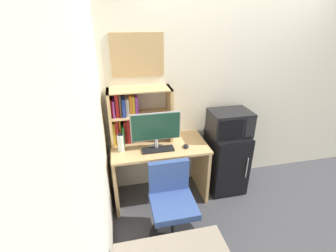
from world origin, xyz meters
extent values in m
cube|color=silver|center=(0.40, 0.02, 1.30)|extent=(6.40, 0.04, 2.60)
cube|color=silver|center=(-1.62, -1.60, 1.30)|extent=(0.04, 4.40, 2.60)
cube|color=tan|center=(-0.99, -0.30, 0.75)|extent=(1.13, 0.61, 0.03)
cube|color=tan|center=(-1.53, -0.30, 0.37)|extent=(0.04, 0.55, 0.74)
cube|color=tan|center=(-0.44, -0.30, 0.37)|extent=(0.04, 0.55, 0.74)
cube|color=tan|center=(-1.52, -0.14, 1.09)|extent=(0.03, 0.28, 0.65)
cube|color=tan|center=(-0.82, -0.14, 1.09)|extent=(0.03, 0.28, 0.65)
cube|color=tan|center=(-1.17, -0.14, 1.41)|extent=(0.73, 0.28, 0.01)
cube|color=tan|center=(-1.17, -0.14, 1.11)|extent=(0.67, 0.28, 0.01)
cube|color=gold|center=(-1.49, -0.12, 0.91)|extent=(0.02, 0.21, 0.28)
cube|color=#B21E1E|center=(-1.46, -0.12, 0.92)|extent=(0.04, 0.21, 0.30)
cube|color=orange|center=(-1.42, -0.11, 0.91)|extent=(0.02, 0.17, 0.30)
cube|color=#197233|center=(-1.39, -0.12, 0.88)|extent=(0.02, 0.23, 0.23)
cube|color=#B21E1E|center=(-1.37, -0.11, 0.90)|extent=(0.03, 0.17, 0.27)
cube|color=#B21E1E|center=(-1.33, -0.11, 0.92)|extent=(0.04, 0.19, 0.30)
cube|color=navy|center=(-1.29, -0.11, 0.90)|extent=(0.04, 0.17, 0.26)
cube|color=#B21E1E|center=(-1.50, -0.11, 1.21)|extent=(0.02, 0.18, 0.19)
cube|color=purple|center=(-1.47, -0.12, 1.21)|extent=(0.02, 0.22, 0.20)
cube|color=#B21E1E|center=(-1.44, -0.11, 1.24)|extent=(0.04, 0.18, 0.26)
cube|color=brown|center=(-1.40, -0.11, 1.24)|extent=(0.02, 0.17, 0.24)
cube|color=navy|center=(-1.36, -0.12, 1.22)|extent=(0.04, 0.23, 0.21)
cube|color=silver|center=(-1.32, -0.11, 1.21)|extent=(0.04, 0.18, 0.20)
cube|color=orange|center=(-1.28, -0.11, 1.23)|extent=(0.03, 0.18, 0.23)
cube|color=gold|center=(-1.25, -0.11, 1.23)|extent=(0.03, 0.19, 0.22)
cube|color=purple|center=(-1.22, -0.12, 1.23)|extent=(0.03, 0.21, 0.22)
cylinder|color=#B7B7BC|center=(-1.03, -0.38, 0.77)|extent=(0.18, 0.18, 0.02)
cylinder|color=#B7B7BC|center=(-1.03, -0.38, 0.84)|extent=(0.04, 0.04, 0.11)
cube|color=#B7B7BC|center=(-1.03, -0.38, 1.04)|extent=(0.56, 0.01, 0.33)
cube|color=#193D2D|center=(-1.03, -0.38, 1.04)|extent=(0.54, 0.02, 0.30)
cube|color=black|center=(-1.02, -0.42, 0.78)|extent=(0.36, 0.13, 0.02)
ellipsoid|color=black|center=(-0.69, -0.43, 0.78)|extent=(0.06, 0.09, 0.03)
cylinder|color=silver|center=(-1.43, -0.35, 0.86)|extent=(0.08, 0.08, 0.20)
cylinder|color=black|center=(-1.43, -0.35, 0.97)|extent=(0.04, 0.04, 0.02)
cube|color=black|center=(-0.09, -0.27, 0.40)|extent=(0.46, 0.50, 0.80)
cube|color=black|center=(-0.09, -0.53, 0.40)|extent=(0.45, 0.01, 0.77)
cylinder|color=#B2B2B7|center=(0.07, -0.54, 0.44)|extent=(0.01, 0.01, 0.28)
cube|color=black|center=(-0.09, -0.27, 0.95)|extent=(0.50, 0.37, 0.30)
cube|color=black|center=(-0.16, -0.46, 0.95)|extent=(0.30, 0.01, 0.23)
cube|color=black|center=(0.09, -0.46, 0.95)|extent=(0.12, 0.01, 0.24)
cylinder|color=black|center=(-0.98, -0.98, 0.02)|extent=(0.50, 0.50, 0.04)
cylinder|color=black|center=(-0.98, -0.98, 0.22)|extent=(0.04, 0.04, 0.41)
cube|color=#334C8C|center=(-0.98, -0.98, 0.45)|extent=(0.44, 0.44, 0.07)
cube|color=#334C8C|center=(-0.98, -0.78, 0.66)|extent=(0.42, 0.06, 0.35)
cube|color=tan|center=(-1.16, -0.01, 1.76)|extent=(0.59, 0.02, 0.47)
camera|label=1|loc=(-1.42, -2.75, 2.16)|focal=25.57mm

